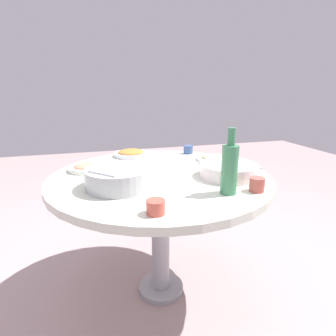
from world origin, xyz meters
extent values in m
plane|color=#A28A8A|center=(0.00, 0.00, 0.00)|extent=(8.00, 8.00, 0.00)
cylinder|color=#99999E|center=(0.00, 0.00, 0.01)|extent=(0.27, 0.27, 0.03)
cylinder|color=#99999E|center=(0.00, 0.00, 0.37)|extent=(0.10, 0.10, 0.67)
cylinder|color=beige|center=(0.00, 0.00, 0.72)|extent=(1.17, 1.17, 0.04)
cylinder|color=#B2B5BA|center=(0.14, -0.23, 0.79)|extent=(0.31, 0.31, 0.09)
ellipsoid|color=white|center=(0.14, -0.23, 0.79)|extent=(0.25, 0.25, 0.10)
cube|color=white|center=(0.20, -0.29, 0.84)|extent=(0.15, 0.14, 0.01)
cylinder|color=white|center=(0.14, 0.33, 0.77)|extent=(0.30, 0.30, 0.07)
cylinder|color=#341614|center=(0.14, 0.33, 0.77)|extent=(0.26, 0.26, 0.05)
cylinder|color=silver|center=(0.14, 0.33, 0.80)|extent=(0.19, 0.28, 0.01)
cylinder|color=silver|center=(-0.45, -0.09, 0.75)|extent=(0.23, 0.23, 0.02)
ellipsoid|color=#BC7432|center=(-0.45, -0.09, 0.77)|extent=(0.17, 0.17, 0.03)
cylinder|color=silver|center=(-0.20, 0.41, 0.75)|extent=(0.22, 0.22, 0.02)
ellipsoid|color=#D3B67F|center=(-0.20, 0.41, 0.76)|extent=(0.15, 0.15, 0.03)
cylinder|color=white|center=(-0.19, -0.38, 0.75)|extent=(0.20, 0.20, 0.02)
ellipsoid|color=#E38369|center=(-0.19, -0.38, 0.77)|extent=(0.14, 0.14, 0.03)
cylinder|color=#3D8156|center=(0.35, 0.22, 0.85)|extent=(0.07, 0.07, 0.21)
cylinder|color=#3D8156|center=(0.35, 0.22, 0.99)|extent=(0.03, 0.03, 0.07)
cylinder|color=#BE544A|center=(0.36, 0.35, 0.77)|extent=(0.07, 0.07, 0.06)
cylinder|color=#3B548D|center=(-0.42, 0.31, 0.77)|extent=(0.07, 0.07, 0.06)
cylinder|color=#C34F40|center=(0.46, -0.13, 0.77)|extent=(0.07, 0.07, 0.05)
camera|label=1|loc=(1.36, -0.35, 1.19)|focal=29.23mm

